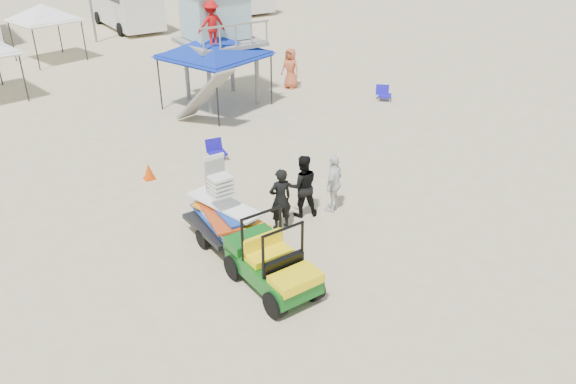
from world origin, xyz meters
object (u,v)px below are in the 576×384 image
surf_trailer (221,212)px  lifeguard_tower (215,17)px  canopy_blue (213,38)px  man_left (280,199)px  utility_cart (272,258)px

surf_trailer → lifeguard_tower: size_ratio=0.51×
surf_trailer → canopy_blue: bearing=63.3°
man_left → lifeguard_tower: size_ratio=0.36×
utility_cart → man_left: bearing=53.2°
utility_cart → lifeguard_tower: size_ratio=0.49×
surf_trailer → lifeguard_tower: 11.11m
utility_cart → canopy_blue: (4.52, 11.32, 1.98)m
surf_trailer → utility_cart: bearing=-90.1°
surf_trailer → man_left: (1.52, -0.30, 0.02)m
canopy_blue → man_left: bearing=-107.9°
lifeguard_tower → utility_cart: bearing=-112.5°
surf_trailer → man_left: 1.55m
utility_cart → lifeguard_tower: lifeguard_tower is taller
man_left → surf_trailer: bearing=-3.8°
utility_cart → man_left: 2.54m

